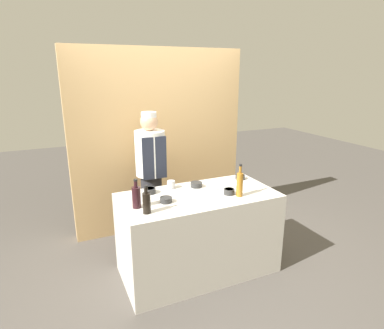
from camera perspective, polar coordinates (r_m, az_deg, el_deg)
name	(u,v)px	position (r m, az deg, el deg)	size (l,w,h in m)	color
ground_plane	(198,269)	(3.74, 1.07, -18.09)	(14.00, 14.00, 0.00)	#4C4742
cabinet_wall	(159,141)	(4.33, -5.86, 4.10)	(2.32, 0.18, 2.40)	tan
counter	(198,233)	(3.50, 1.10, -12.11)	(1.62, 0.81, 0.89)	beige
sauce_bowl_green	(196,184)	(3.52, 0.77, -3.54)	(0.13, 0.13, 0.05)	#2D2D2D
sauce_bowl_orange	(150,190)	(3.37, -7.54, -4.58)	(0.13, 0.13, 0.06)	#2D2D2D
sauce_bowl_yellow	(229,191)	(3.34, 6.62, -4.75)	(0.11, 0.11, 0.06)	#2D2D2D
sauce_bowl_white	(240,177)	(3.81, 8.56, -2.17)	(0.11, 0.11, 0.05)	#2D2D2D
sauce_bowl_purple	(166,200)	(3.13, -4.65, -6.22)	(0.12, 0.12, 0.05)	#2D2D2D
cutting_board	(224,184)	(3.60, 5.63, -3.51)	(0.32, 0.24, 0.02)	white
bottle_wine	(136,197)	(3.02, -9.86, -5.64)	(0.08, 0.08, 0.28)	black
bottle_amber	(240,184)	(3.27, 8.48, -3.41)	(0.07, 0.07, 0.34)	#9E661E
bottle_soy	(147,202)	(2.89, -8.08, -6.67)	(0.07, 0.07, 0.26)	black
cup_steel	(171,185)	(3.48, -3.73, -3.58)	(0.09, 0.09, 0.09)	#B7B7BC
chef_center	(151,176)	(3.87, -7.28, -1.99)	(0.35, 0.35, 1.66)	#28282D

